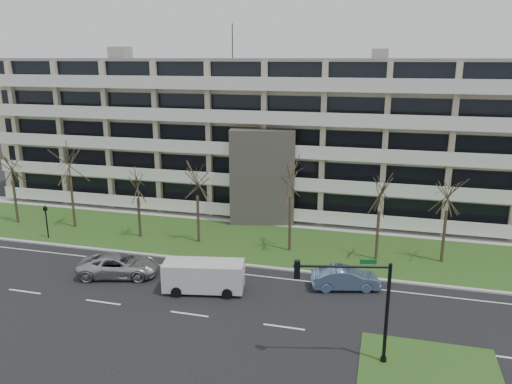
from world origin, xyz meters
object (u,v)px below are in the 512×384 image
(blue_sedan, at_px, (345,278))
(white_van, at_px, (205,274))
(silver_pickup, at_px, (119,265))
(traffic_signal, at_px, (356,297))
(pedestrian_signal, at_px, (46,218))

(blue_sedan, height_order, white_van, white_van)
(silver_pickup, relative_size, traffic_signal, 1.00)
(white_van, bearing_deg, traffic_signal, -39.79)
(blue_sedan, xyz_separation_m, white_van, (-9.15, -2.83, 0.49))
(silver_pickup, height_order, blue_sedan, silver_pickup)
(silver_pickup, bearing_deg, blue_sedan, -97.13)
(silver_pickup, height_order, pedestrian_signal, pedestrian_signal)
(silver_pickup, bearing_deg, white_van, -110.64)
(traffic_signal, bearing_deg, blue_sedan, 84.72)
(white_van, distance_m, traffic_signal, 12.01)
(silver_pickup, xyz_separation_m, blue_sedan, (16.05, 2.09, -0.04))
(traffic_signal, bearing_deg, silver_pickup, 146.62)
(blue_sedan, distance_m, white_van, 9.59)
(blue_sedan, bearing_deg, white_van, 91.98)
(silver_pickup, height_order, white_van, white_van)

